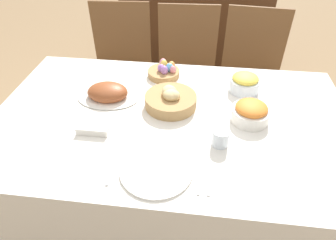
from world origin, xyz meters
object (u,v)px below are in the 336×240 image
Objects in this scene: carrot_bowl at (251,112)px; ham_platter at (108,93)px; spoon at (208,175)px; butter_dish at (94,127)px; egg_basket at (165,71)px; sideboard at (195,20)px; drinking_cup at (221,138)px; chair_far_center at (186,70)px; dinner_plate at (156,170)px; fork at (114,166)px; chair_far_left at (122,66)px; bread_basket at (171,99)px; chair_far_right at (250,74)px; pineapple_bowl at (245,83)px; knife at (200,174)px.

ham_platter is at bearing 172.08° from carrot_bowl.
butter_dish is (-0.49, 0.20, 0.01)m from spoon.
egg_basket is at bearing 141.67° from carrot_bowl.
drinking_cup is at bearing -84.53° from sideboard.
chair_far_center is at bearing -90.48° from sideboard.
egg_basket is 0.63× the size of dinner_plate.
butter_dish is at bearing 126.59° from fork.
fork is at bearing -80.93° from chair_far_left.
sideboard is at bearing 88.84° from bread_basket.
sideboard reaches higher than chair_far_right.
butter_dish is at bearing 156.92° from spoon.
bread_basket is at bearing -116.71° from chair_far_right.
chair_far_left reaches higher than pineapple_bowl.
knife is at bearing 1.40° from fork.
butter_dish is (-0.34, -1.99, 0.26)m from sideboard.
knife is 1.00× the size of spoon.
egg_basket is at bearing -93.82° from sideboard.
sideboard is 2.20m from dinner_plate.
spoon is (0.19, -0.41, -0.04)m from bread_basket.
chair_far_right reaches higher than pineapple_bowl.
carrot_bowl is 1.23× the size of butter_dish.
chair_far_center is at bearing 65.24° from ham_platter.
chair_far_right is 5.04× the size of spoon.
carrot_bowl is (0.81, -0.83, 0.28)m from chair_far_left.
chair_far_center is 5.36× the size of egg_basket.
pineapple_bowl is 0.83× the size of fork.
egg_basket is at bearing 94.97° from dinner_plate.
ham_platter is 1.67× the size of fork.
spoon is (-0.29, -1.18, 0.24)m from chair_far_right.
bread_basket reaches higher than pineapple_bowl.
egg_basket is at bearing 108.77° from spoon.
fork is 1.00× the size of spoon.
chair_far_right is 0.95m from bread_basket.
pineapple_bowl is at bearing -64.01° from chair_far_center.
bread_basket reaches higher than egg_basket.
chair_far_left is 5.04× the size of spoon.
sideboard reaches higher than drinking_cup.
chair_far_right is at bearing 77.87° from pineapple_bowl.
fork is (-0.20, -2.19, 0.25)m from sideboard.
bread_basket reaches higher than fork.
bread_basket is 1.46× the size of carrot_bowl.
pineapple_bowl is 0.43m from drinking_cup.
sideboard reaches higher than pineapple_bowl.
spoon is (0.19, 0.00, -0.00)m from dinner_plate.
chair_far_right is 6.08× the size of pineapple_bowl.
drinking_cup is (-0.13, -0.17, -0.01)m from carrot_bowl.
drinking_cup is at bearing 74.51° from spoon.
bread_basket reaches higher than knife.
dinner_plate is 1.50× the size of spoon.
chair_far_right is at bearing 74.58° from spoon.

